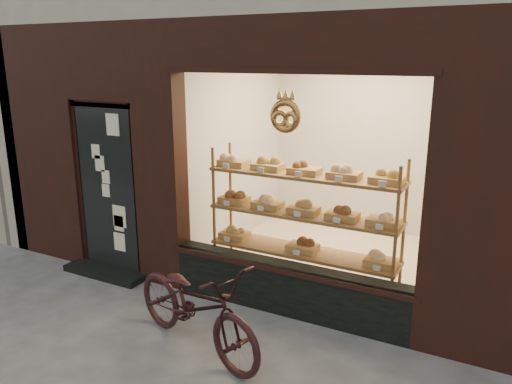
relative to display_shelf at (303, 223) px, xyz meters
The scene contains 2 objects.
display_shelf is the anchor object (origin of this frame).
bicycle 1.62m from the display_shelf, 107.00° to the right, with size 0.61×1.75×0.92m, color black.
Camera 1 is at (2.48, -2.41, 2.71)m, focal length 35.00 mm.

